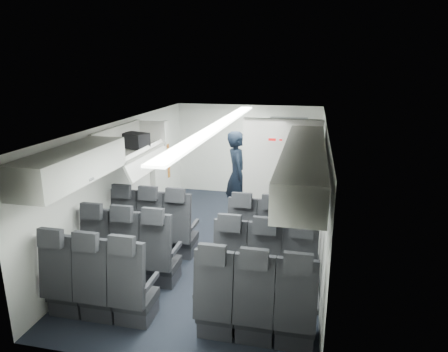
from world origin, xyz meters
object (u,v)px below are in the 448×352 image
at_px(boarding_door, 161,166).
at_px(flight_attendant, 237,175).
at_px(carry_on_bag, 135,140).
at_px(seat_row_front, 211,236).
at_px(seat_row_rear, 174,298).
at_px(galley_unit, 287,160).
at_px(seat_row_mid, 195,262).

bearing_deg(boarding_door, flight_attendant, -6.99).
bearing_deg(carry_on_bag, seat_row_front, 0.04).
height_order(seat_row_rear, carry_on_bag, carry_on_bag).
bearing_deg(galley_unit, boarding_door, -155.72).
xyz_separation_m(seat_row_mid, boarding_door, (-1.64, 2.99, 0.55)).
relative_size(seat_row_rear, galley_unit, 1.75).
bearing_deg(seat_row_rear, flight_attendant, 89.06).
distance_m(seat_row_rear, flight_attendant, 3.71).
xyz_separation_m(seat_row_mid, galley_unit, (0.95, 4.15, 0.55)).
height_order(flight_attendant, carry_on_bag, carry_on_bag).
bearing_deg(boarding_door, seat_row_mid, -61.23).
bearing_deg(carry_on_bag, boarding_door, 115.15).
distance_m(seat_row_front, seat_row_rear, 1.80).
height_order(galley_unit, carry_on_bag, carry_on_bag).
distance_m(seat_row_front, flight_attendant, 1.94).
bearing_deg(galley_unit, carry_on_bag, -130.75).
height_order(seat_row_rear, flight_attendant, flight_attendant).
distance_m(seat_row_front, seat_row_mid, 0.90).
bearing_deg(seat_row_front, flight_attendant, 88.16).
distance_m(flight_attendant, carry_on_bag, 2.25).
distance_m(galley_unit, boarding_door, 2.84).
bearing_deg(carry_on_bag, seat_row_mid, -25.35).
height_order(seat_row_front, carry_on_bag, carry_on_bag).
xyz_separation_m(seat_row_mid, carry_on_bag, (-1.44, 1.37, 1.41)).
height_order(seat_row_rear, galley_unit, galley_unit).
xyz_separation_m(boarding_door, flight_attendant, (1.70, -0.21, -0.05)).
relative_size(seat_row_rear, boarding_door, 1.79).
relative_size(seat_row_front, boarding_door, 1.79).
distance_m(galley_unit, flight_attendant, 1.64).
xyz_separation_m(galley_unit, flight_attendant, (-0.89, -1.38, -0.05)).
relative_size(seat_row_rear, carry_on_bag, 7.87).
relative_size(flight_attendant, carry_on_bag, 4.27).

